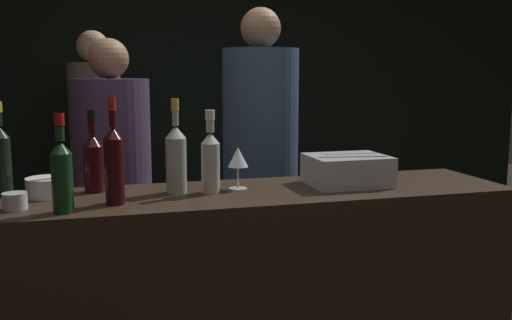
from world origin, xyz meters
name	(u,v)px	position (x,y,z in m)	size (l,w,h in m)	color
wall_back_chalkboard	(174,84)	(0.00, 2.71, 1.40)	(6.40, 0.06, 2.80)	black
bar_counter	(258,312)	(0.00, 0.27, 0.51)	(2.06, 0.53, 1.02)	#2D2116
ice_bin_with_bottles	(348,169)	(0.40, 0.28, 1.09)	(0.32, 0.26, 0.13)	#B7BABF
bowl_white	(47,186)	(-0.80, 0.37, 1.06)	(0.16, 0.16, 0.07)	silver
wine_glass	(238,159)	(-0.07, 0.32, 1.15)	(0.08, 0.08, 0.17)	silver
candle_votive	(15,201)	(-0.89, 0.18, 1.05)	(0.08, 0.08, 0.06)	silver
white_wine_bottle	(210,158)	(-0.19, 0.28, 1.16)	(0.07, 0.07, 0.33)	#B2B7AD
red_wine_bottle_tall	(114,162)	(-0.56, 0.17, 1.18)	(0.07, 0.07, 0.38)	black
red_wine_bottle_black_foil	(93,160)	(-0.63, 0.42, 1.15)	(0.08, 0.08, 0.33)	black
red_wine_bottle_burgundy	(62,172)	(-0.73, 0.09, 1.16)	(0.07, 0.07, 0.34)	#143319
rose_wine_bottle	(176,156)	(-0.32, 0.31, 1.17)	(0.08, 0.08, 0.37)	#9EA899
champagne_bottle	(1,158)	(-0.97, 0.42, 1.17)	(0.07, 0.07, 0.36)	black
person_in_hoodie	(113,180)	(-0.54, 1.22, 0.92)	(0.41, 0.41, 1.67)	black
person_blond_tee	(260,162)	(0.23, 1.01, 1.02)	(0.40, 0.40, 1.83)	black
person_grey_polo	(97,147)	(-0.62, 2.10, 0.99)	(0.34, 0.34, 1.77)	black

